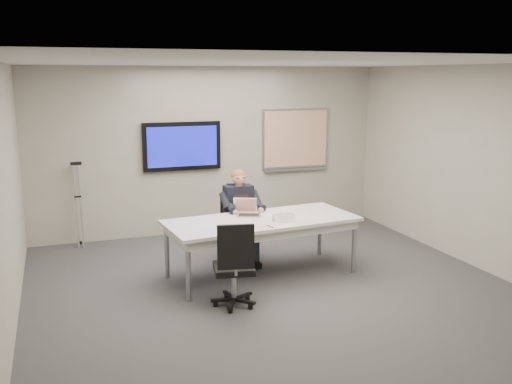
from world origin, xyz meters
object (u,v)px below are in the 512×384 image
object	(u,v)px
office_chair_far	(237,237)
seated_person	(242,226)
laptop	(247,211)
conference_table	(262,225)
office_chair_near	(234,280)

from	to	relation	value
office_chair_far	seated_person	size ratio (longest dim) A/B	0.72
office_chair_far	laptop	world-z (taller)	laptop
conference_table	office_chair_near	xyz separation A→B (m)	(-0.67, -0.91, -0.37)
office_chair_near	seated_person	xyz separation A→B (m)	(0.61, 1.54, 0.21)
conference_table	office_chair_near	world-z (taller)	office_chair_near
conference_table	seated_person	distance (m)	0.66
office_chair_far	laptop	xyz separation A→B (m)	(-0.04, -0.61, 0.54)
conference_table	laptop	xyz separation A→B (m)	(-0.11, 0.27, 0.15)
office_chair_far	laptop	size ratio (longest dim) A/B	2.35
office_chair_near	laptop	world-z (taller)	office_chair_near
conference_table	seated_person	bearing A→B (deg)	90.31
office_chair_near	laptop	xyz separation A→B (m)	(0.56, 1.18, 0.51)
office_chair_far	laptop	bearing A→B (deg)	-98.51
conference_table	office_chair_far	bearing A→B (deg)	88.91
conference_table	laptop	size ratio (longest dim) A/B	6.43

